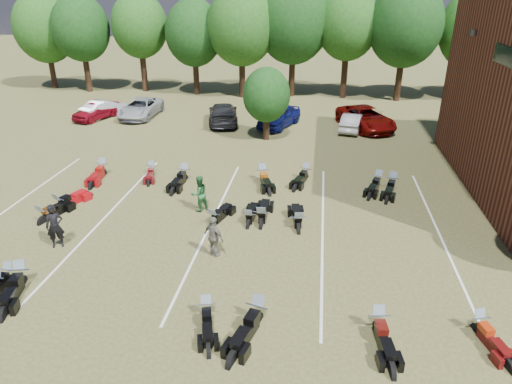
% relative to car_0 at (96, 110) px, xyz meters
% --- Properties ---
extents(ground, '(160.00, 160.00, 0.00)m').
position_rel_car_0_xyz_m(ground, '(16.05, -18.91, -0.71)').
color(ground, brown).
rests_on(ground, ground).
extents(car_0, '(2.97, 4.51, 1.43)m').
position_rel_car_0_xyz_m(car_0, '(0.00, 0.00, 0.00)').
color(car_0, maroon).
rests_on(car_0, ground).
extents(car_1, '(3.00, 4.37, 1.36)m').
position_rel_car_0_xyz_m(car_1, '(0.30, 0.78, -0.03)').
color(car_1, silver).
rests_on(car_1, ground).
extents(car_2, '(2.46, 5.28, 1.46)m').
position_rel_car_0_xyz_m(car_2, '(3.29, 1.04, 0.02)').
color(car_2, '#96999E').
rests_on(car_2, ground).
extents(car_3, '(3.26, 5.69, 1.55)m').
position_rel_car_0_xyz_m(car_3, '(10.27, 0.17, 0.06)').
color(car_3, black).
rests_on(car_3, ground).
extents(car_4, '(3.39, 5.00, 1.58)m').
position_rel_car_0_xyz_m(car_4, '(14.65, -0.13, 0.08)').
color(car_4, '#0B1050').
rests_on(car_4, ground).
extents(car_5, '(2.10, 4.10, 1.29)m').
position_rel_car_0_xyz_m(car_5, '(20.07, -0.39, -0.07)').
color(car_5, '#9D9C99').
rests_on(car_5, ground).
extents(car_6, '(4.72, 6.31, 1.59)m').
position_rel_car_0_xyz_m(car_6, '(21.07, 0.27, 0.08)').
color(car_6, '#630805').
rests_on(car_6, ground).
extents(car_7, '(2.94, 4.80, 1.30)m').
position_rel_car_0_xyz_m(car_7, '(30.13, 1.12, -0.06)').
color(car_7, '#3D3D42').
rests_on(car_7, ground).
extents(person_black, '(0.81, 0.69, 1.87)m').
position_rel_car_0_xyz_m(person_black, '(7.28, -18.76, 0.22)').
color(person_black, black).
rests_on(person_black, ground).
extents(person_green, '(1.08, 1.07, 1.76)m').
position_rel_car_0_xyz_m(person_green, '(12.24, -14.76, 0.16)').
color(person_green, '#225C2C').
rests_on(person_green, ground).
extents(person_grey, '(1.07, 0.90, 1.71)m').
position_rel_car_0_xyz_m(person_grey, '(13.81, -18.58, 0.14)').
color(person_grey, '#636155').
rests_on(person_grey, ground).
extents(motorcycle_1, '(0.71, 2.04, 1.13)m').
position_rel_car_0_xyz_m(motorcycle_1, '(6.86, -21.37, -0.71)').
color(motorcycle_1, black).
rests_on(motorcycle_1, ground).
extents(motorcycle_2, '(1.36, 2.53, 1.34)m').
position_rel_car_0_xyz_m(motorcycle_2, '(7.41, -21.46, -0.71)').
color(motorcycle_2, black).
rests_on(motorcycle_2, ground).
extents(motorcycle_3, '(1.20, 2.19, 1.16)m').
position_rel_car_0_xyz_m(motorcycle_3, '(14.39, -22.29, -0.71)').
color(motorcycle_3, black).
rests_on(motorcycle_3, ground).
extents(motorcycle_4, '(1.42, 2.61, 1.39)m').
position_rel_car_0_xyz_m(motorcycle_4, '(16.02, -22.28, -0.71)').
color(motorcycle_4, black).
rests_on(motorcycle_4, ground).
extents(motorcycle_5, '(1.04, 2.37, 1.28)m').
position_rel_car_0_xyz_m(motorcycle_5, '(19.77, -22.16, -0.71)').
color(motorcycle_5, black).
rests_on(motorcycle_5, ground).
extents(motorcycle_6, '(1.20, 2.15, 1.14)m').
position_rel_car_0_xyz_m(motorcycle_6, '(22.85, -21.77, -0.71)').
color(motorcycle_6, '#480A0A').
rests_on(motorcycle_6, ground).
extents(motorcycle_7, '(1.53, 2.49, 1.33)m').
position_rel_car_0_xyz_m(motorcycle_7, '(5.65, -15.77, -0.71)').
color(motorcycle_7, '#9D0B11').
rests_on(motorcycle_7, ground).
extents(motorcycle_8, '(1.34, 2.40, 1.28)m').
position_rel_car_0_xyz_m(motorcycle_8, '(5.53, -16.96, -0.71)').
color(motorcycle_8, black).
rests_on(motorcycle_8, ground).
extents(motorcycle_9, '(1.30, 2.28, 1.21)m').
position_rel_car_0_xyz_m(motorcycle_9, '(13.22, -16.16, -0.71)').
color(motorcycle_9, black).
rests_on(motorcycle_9, ground).
extents(motorcycle_10, '(0.78, 2.22, 1.23)m').
position_rel_car_0_xyz_m(motorcycle_10, '(14.77, -15.99, -0.71)').
color(motorcycle_10, black).
rests_on(motorcycle_10, ground).
extents(motorcycle_11, '(1.13, 2.53, 1.36)m').
position_rel_car_0_xyz_m(motorcycle_11, '(16.99, -16.11, -0.71)').
color(motorcycle_11, black).
rests_on(motorcycle_11, ground).
extents(motorcycle_12, '(0.81, 2.51, 1.40)m').
position_rel_car_0_xyz_m(motorcycle_12, '(15.33, -15.89, -0.71)').
color(motorcycle_12, black).
rests_on(motorcycle_12, ground).
extents(motorcycle_14, '(1.05, 2.10, 1.12)m').
position_rel_car_0_xyz_m(motorcycle_14, '(8.44, -10.79, -0.71)').
color(motorcycle_14, '#500B0E').
rests_on(motorcycle_14, ground).
extents(motorcycle_15, '(1.03, 2.55, 1.38)m').
position_rel_car_0_xyz_m(motorcycle_15, '(5.71, -11.21, -0.71)').
color(motorcycle_15, maroon).
rests_on(motorcycle_15, ground).
extents(motorcycle_16, '(0.92, 2.50, 1.37)m').
position_rel_car_0_xyz_m(motorcycle_16, '(10.49, -11.36, -0.71)').
color(motorcycle_16, black).
rests_on(motorcycle_16, ground).
extents(motorcycle_17, '(1.49, 2.56, 1.36)m').
position_rel_car_0_xyz_m(motorcycle_17, '(14.74, -10.81, -0.71)').
color(motorcycle_17, black).
rests_on(motorcycle_17, ground).
extents(motorcycle_18, '(1.35, 2.42, 1.29)m').
position_rel_car_0_xyz_m(motorcycle_18, '(17.05, -10.22, -0.71)').
color(motorcycle_18, black).
rests_on(motorcycle_18, ground).
extents(motorcycle_19, '(1.34, 2.49, 1.32)m').
position_rel_car_0_xyz_m(motorcycle_19, '(21.61, -10.97, -0.71)').
color(motorcycle_19, black).
rests_on(motorcycle_19, ground).
extents(motorcycle_20, '(1.44, 2.42, 1.29)m').
position_rel_car_0_xyz_m(motorcycle_20, '(20.89, -10.75, -0.71)').
color(motorcycle_20, black).
rests_on(motorcycle_20, ground).
extents(tree_line, '(56.00, 6.00, 9.79)m').
position_rel_car_0_xyz_m(tree_line, '(15.05, 10.09, 5.60)').
color(tree_line, black).
rests_on(tree_line, ground).
extents(young_tree_midfield, '(3.20, 3.20, 4.70)m').
position_rel_car_0_xyz_m(young_tree_midfield, '(14.05, -3.41, 2.38)').
color(young_tree_midfield, black).
rests_on(young_tree_midfield, ground).
extents(parking_lines, '(20.10, 14.00, 0.01)m').
position_rel_car_0_xyz_m(parking_lines, '(13.05, -15.91, -0.71)').
color(parking_lines, silver).
rests_on(parking_lines, ground).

